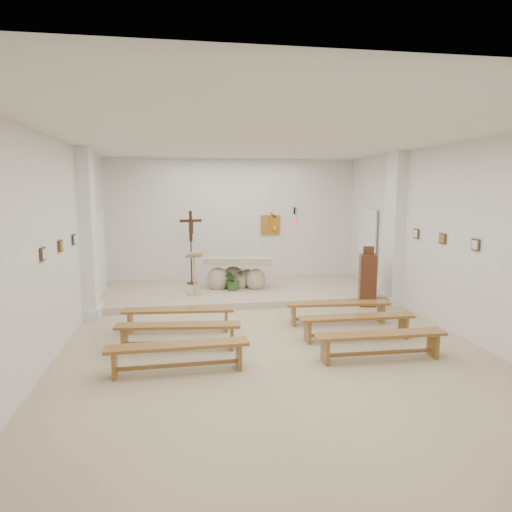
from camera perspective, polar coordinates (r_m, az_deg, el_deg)
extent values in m
cube|color=#C5B48E|center=(8.36, 1.30, -10.17)|extent=(7.00, 10.00, 0.00)
cube|color=white|center=(8.10, -23.71, 1.22)|extent=(0.02, 10.00, 3.50)
cube|color=white|center=(9.28, 23.04, 2.08)|extent=(0.02, 10.00, 3.50)
cube|color=white|center=(12.90, -2.79, 4.31)|extent=(7.00, 0.02, 3.50)
cube|color=silver|center=(7.97, 1.39, 14.35)|extent=(7.00, 10.00, 0.02)
cube|color=#C0AB94|center=(11.68, -1.88, -4.43)|extent=(6.98, 3.00, 0.15)
cube|color=white|center=(10.01, -20.25, 2.64)|extent=(0.26, 0.55, 3.50)
cube|color=white|center=(10.96, 16.93, 3.24)|extent=(0.26, 0.55, 3.50)
cube|color=#CB872F|center=(13.04, 1.83, 3.91)|extent=(0.55, 0.04, 0.55)
cube|color=black|center=(13.18, 4.83, 5.68)|extent=(0.04, 0.02, 0.20)
cylinder|color=black|center=(13.03, 5.00, 5.95)|extent=(0.02, 0.30, 0.02)
cylinder|color=black|center=(12.89, 5.15, 5.17)|extent=(0.01, 0.01, 0.34)
sphere|color=red|center=(12.90, 5.14, 4.33)|extent=(0.11, 0.11, 0.11)
cube|color=#44311E|center=(7.33, -25.07, 0.22)|extent=(0.03, 0.20, 0.20)
cube|color=#44311E|center=(8.29, -23.23, 1.19)|extent=(0.03, 0.20, 0.20)
cube|color=#44311E|center=(9.26, -21.77, 1.95)|extent=(0.03, 0.20, 0.20)
cube|color=#44311E|center=(8.62, 25.74, 1.28)|extent=(0.03, 0.20, 0.20)
cube|color=#44311E|center=(9.45, 22.28, 2.04)|extent=(0.03, 0.20, 0.20)
cube|color=#44311E|center=(10.31, 19.38, 2.66)|extent=(0.03, 0.20, 0.20)
cube|color=silver|center=(10.94, -19.49, -4.74)|extent=(0.10, 0.85, 0.52)
cube|color=silver|center=(11.83, 15.39, -3.60)|extent=(0.10, 0.85, 0.52)
ellipsoid|color=#C0B292|center=(11.62, -4.79, -2.96)|extent=(0.55, 0.47, 0.62)
ellipsoid|color=#C0B292|center=(11.59, -0.03, -3.04)|extent=(0.51, 0.44, 0.59)
ellipsoid|color=#C0B292|center=(11.88, -2.87, -2.62)|extent=(0.59, 0.50, 0.55)
ellipsoid|color=#C0B292|center=(11.84, -1.11, -2.88)|extent=(0.48, 0.40, 0.51)
ellipsoid|color=#C0B292|center=(11.68, -2.05, -3.19)|extent=(0.40, 0.34, 0.48)
cube|color=#C0B292|center=(11.63, -2.28, -0.52)|extent=(1.79, 0.97, 0.16)
cube|color=tan|center=(11.11, -7.67, -4.67)|extent=(0.37, 0.37, 0.04)
cylinder|color=tan|center=(11.02, -7.71, -2.47)|extent=(0.05, 0.05, 0.90)
cube|color=tan|center=(10.92, -7.74, 0.07)|extent=(0.42, 0.34, 0.15)
cube|color=silver|center=(10.88, -7.71, 0.28)|extent=(0.36, 0.28, 0.12)
cylinder|color=#321B10|center=(12.35, -8.03, -3.37)|extent=(0.26, 0.26, 0.03)
cylinder|color=#321B10|center=(12.25, -8.08, -0.75)|extent=(0.04, 0.04, 1.17)
cube|color=#321B10|center=(12.13, -8.17, 3.73)|extent=(0.09, 0.07, 0.80)
cube|color=#321B10|center=(12.12, -8.19, 4.38)|extent=(0.58, 0.19, 0.07)
cube|color=#321B10|center=(12.10, -8.13, 3.57)|extent=(0.11, 0.07, 0.34)
imported|color=#2E5823|center=(11.44, -2.88, -2.86)|extent=(0.68, 0.66, 0.57)
cube|color=#582A19|center=(10.76, 13.76, -2.94)|extent=(0.45, 0.45, 1.19)
cube|color=#582A19|center=(10.65, 13.89, 0.67)|extent=(0.24, 0.11, 0.20)
cube|color=olive|center=(8.72, -9.68, -6.69)|extent=(2.09, 0.51, 0.05)
cube|color=olive|center=(8.90, -15.42, -7.99)|extent=(0.08, 0.30, 0.39)
cube|color=olive|center=(8.73, -3.75, -8.02)|extent=(0.08, 0.30, 0.39)
cube|color=olive|center=(8.80, -9.63, -8.58)|extent=(1.73, 0.21, 0.05)
cube|color=olive|center=(9.23, 10.19, -5.85)|extent=(2.08, 0.48, 0.05)
cube|color=olive|center=(9.09, 4.69, -7.37)|extent=(0.08, 0.30, 0.39)
cube|color=olive|center=(9.55, 15.36, -6.87)|extent=(0.08, 0.30, 0.39)
cube|color=olive|center=(9.31, 10.15, -7.65)|extent=(1.74, 0.18, 0.05)
cube|color=olive|center=(7.77, -9.70, -8.56)|extent=(2.09, 0.56, 0.05)
cube|color=olive|center=(7.99, -16.13, -9.93)|extent=(0.09, 0.30, 0.39)
cube|color=olive|center=(7.78, -3.02, -10.10)|extent=(0.09, 0.30, 0.39)
cube|color=olive|center=(7.86, -9.65, -10.66)|extent=(1.73, 0.25, 0.05)
cube|color=olive|center=(8.34, 12.47, -7.46)|extent=(2.07, 0.35, 0.05)
cube|color=olive|center=(8.13, 6.48, -9.32)|extent=(0.06, 0.30, 0.39)
cube|color=olive|center=(8.75, 17.94, -8.38)|extent=(0.06, 0.30, 0.39)
cube|color=olive|center=(8.42, 12.41, -9.43)|extent=(1.74, 0.07, 0.05)
cube|color=olive|center=(6.83, -9.74, -10.96)|extent=(2.07, 0.39, 0.05)
cube|color=olive|center=(6.94, -17.25, -12.78)|extent=(0.07, 0.30, 0.39)
cube|color=olive|center=(6.97, -2.17, -12.31)|extent=(0.07, 0.30, 0.39)
cube|color=olive|center=(6.93, -9.68, -13.30)|extent=(1.74, 0.11, 0.05)
cube|color=olive|center=(7.47, 15.31, -9.43)|extent=(2.07, 0.36, 0.05)
cube|color=olive|center=(7.24, 8.64, -11.61)|extent=(0.06, 0.30, 0.39)
cube|color=olive|center=(7.93, 21.25, -10.30)|extent=(0.06, 0.30, 0.39)
cube|color=olive|center=(7.57, 15.22, -11.60)|extent=(1.74, 0.08, 0.05)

